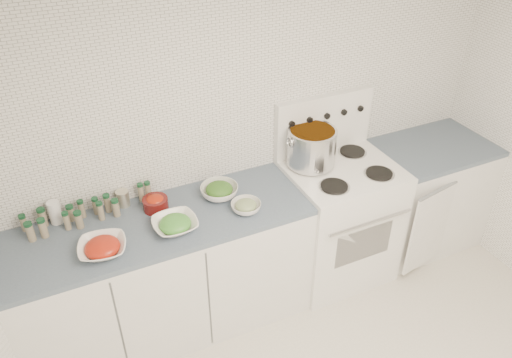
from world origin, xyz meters
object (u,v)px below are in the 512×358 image
object	(u,v)px
stove	(337,217)
stock_pot	(312,145)
bowl_tomato	(102,247)
bowl_snowpea	(175,224)

from	to	relation	value
stove	stock_pot	xyz separation A→B (m)	(-0.18, 0.14, 0.59)
stove	bowl_tomato	bearing A→B (deg)	-175.60
stock_pot	bowl_snowpea	bearing A→B (deg)	-167.27
bowl_tomato	stove	bearing A→B (deg)	4.40
stove	stock_pot	world-z (taller)	stove
bowl_snowpea	bowl_tomato	bearing A→B (deg)	-176.58
stock_pot	bowl_tomato	xyz separation A→B (m)	(-1.49, -0.26, -0.15)
stove	bowl_snowpea	xyz separation A→B (m)	(-1.24, -0.10, 0.44)
stove	bowl_tomato	distance (m)	1.73
stove	bowl_tomato	size ratio (longest dim) A/B	4.38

